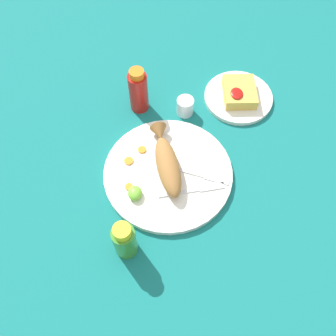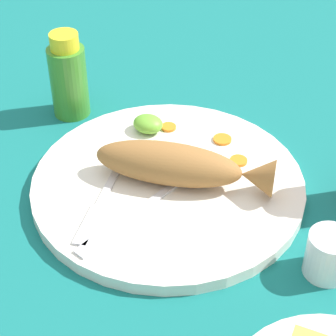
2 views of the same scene
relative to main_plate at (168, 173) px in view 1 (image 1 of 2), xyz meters
name	(u,v)px [view 1 (image 1 of 2)]	position (x,y,z in m)	size (l,w,h in m)	color
ground_plane	(168,175)	(0.00, 0.00, -0.01)	(4.00, 4.00, 0.00)	#146B66
main_plate	(168,173)	(0.00, 0.00, 0.00)	(0.36, 0.36, 0.02)	white
fried_fish	(167,162)	(-0.02, 0.00, 0.04)	(0.24, 0.10, 0.05)	#996633
fork_near	(201,175)	(0.02, 0.09, 0.01)	(0.07, 0.18, 0.00)	silver
fork_far	(196,190)	(0.06, 0.07, 0.01)	(0.04, 0.18, 0.00)	silver
carrot_slice_near	(142,150)	(-0.07, -0.07, 0.01)	(0.02, 0.02, 0.00)	orange
carrot_slice_mid	(129,161)	(-0.04, -0.11, 0.01)	(0.03, 0.03, 0.00)	orange
carrot_slice_far	(129,187)	(0.05, -0.11, 0.01)	(0.02, 0.02, 0.00)	orange
lime_wedge_main	(135,193)	(0.07, -0.09, 0.02)	(0.04, 0.04, 0.02)	#6BB233
hot_sauce_bottle_red	(138,91)	(-0.25, -0.08, 0.06)	(0.06, 0.06, 0.16)	#B21914
hot_sauce_bottle_green	(125,240)	(0.21, -0.11, 0.05)	(0.06, 0.06, 0.14)	#3D8428
salt_cup	(185,107)	(-0.23, 0.06, 0.02)	(0.05, 0.05, 0.06)	silver
side_plate_fries	(238,97)	(-0.28, 0.23, 0.00)	(0.22, 0.22, 0.01)	white
fries_pile	(239,92)	(-0.28, 0.23, 0.02)	(0.12, 0.10, 0.04)	gold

